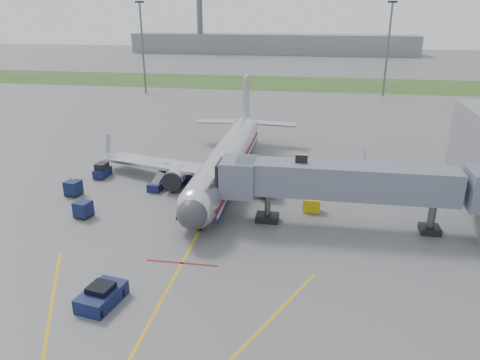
% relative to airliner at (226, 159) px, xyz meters
% --- Properties ---
extents(ground, '(400.00, 400.00, 0.00)m').
position_rel_airliner_xyz_m(ground, '(-0.00, -15.25, -2.65)').
color(ground, '#565659').
rests_on(ground, ground).
extents(grass_strip, '(300.00, 25.00, 0.01)m').
position_rel_airliner_xyz_m(grass_strip, '(-0.00, 74.75, -2.64)').
color(grass_strip, '#2D4C1E').
rests_on(grass_strip, ground).
extents(apron_markings, '(21.52, 50.00, 0.01)m').
position_rel_airliner_xyz_m(apron_markings, '(-0.00, -22.65, -2.64)').
color(apron_markings, gold).
rests_on(apron_markings, ground).
extents(airliner, '(32.10, 35.67, 10.25)m').
position_rel_airliner_xyz_m(airliner, '(0.00, 0.00, 0.00)').
color(airliner, silver).
rests_on(airliner, ground).
extents(jet_bridge, '(25.30, 4.00, 6.90)m').
position_rel_airliner_xyz_m(jet_bridge, '(12.86, -10.25, 1.82)').
color(jet_bridge, slate).
rests_on(jet_bridge, ground).
extents(light_mast_left, '(2.00, 0.44, 20.40)m').
position_rel_airliner_xyz_m(light_mast_left, '(-30.00, 54.75, 8.13)').
color(light_mast_left, '#595B60').
rests_on(light_mast_left, ground).
extents(light_mast_right, '(2.00, 0.44, 20.40)m').
position_rel_airliner_xyz_m(light_mast_right, '(25.00, 59.75, 8.13)').
color(light_mast_right, '#595B60').
rests_on(light_mast_right, ground).
extents(distant_terminal, '(120.00, 14.00, 8.00)m').
position_rel_airliner_xyz_m(distant_terminal, '(-10.00, 154.75, 1.35)').
color(distant_terminal, slate).
rests_on(distant_terminal, ground).
extents(control_tower, '(4.00, 4.00, 30.00)m').
position_rel_airliner_xyz_m(control_tower, '(-40.00, 149.75, 14.68)').
color(control_tower, '#595B60').
rests_on(control_tower, ground).
extents(pushback_tug, '(2.80, 3.89, 1.48)m').
position_rel_airliner_xyz_m(pushback_tug, '(-4.00, -25.42, -2.03)').
color(pushback_tug, '#0D103A').
rests_on(pushback_tug, ground).
extents(baggage_tug, '(1.45, 2.59, 1.77)m').
position_rel_airliner_xyz_m(baggage_tug, '(-15.14, -1.17, -1.86)').
color(baggage_tug, '#0D103A').
rests_on(baggage_tug, ground).
extents(baggage_cart_a, '(1.80, 1.80, 1.67)m').
position_rel_airliner_xyz_m(baggage_cart_a, '(-15.71, -7.20, -1.79)').
color(baggage_cart_a, '#0D103A').
rests_on(baggage_cart_a, ground).
extents(baggage_cart_b, '(2.22, 2.22, 1.84)m').
position_rel_airliner_xyz_m(baggage_cart_b, '(-4.54, -1.19, -1.71)').
color(baggage_cart_b, '#0D103A').
rests_on(baggage_cart_b, ground).
extents(baggage_cart_c, '(1.83, 1.83, 1.63)m').
position_rel_airliner_xyz_m(baggage_cart_c, '(-11.99, -12.28, -1.81)').
color(baggage_cart_c, '#0D103A').
rests_on(baggage_cart_c, ground).
extents(belt_loader, '(1.81, 4.45, 2.12)m').
position_rel_airliner_xyz_m(belt_loader, '(-7.16, -3.45, -2.12)').
color(belt_loader, '#0D103A').
rests_on(belt_loader, ground).
extents(ground_power_cart, '(1.76, 1.24, 1.35)m').
position_rel_airliner_xyz_m(ground_power_cart, '(10.16, -7.25, -1.98)').
color(ground_power_cart, yellow).
rests_on(ground_power_cart, ground).
extents(ramp_worker, '(0.81, 0.69, 1.88)m').
position_rel_airliner_xyz_m(ramp_worker, '(-15.72, -6.90, -1.70)').
color(ramp_worker, '#90EE1C').
rests_on(ramp_worker, ground).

